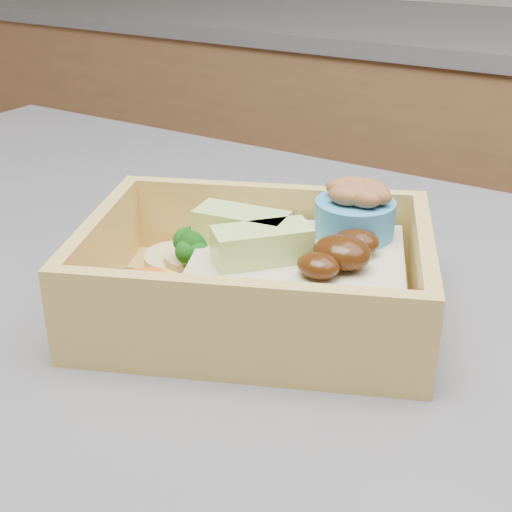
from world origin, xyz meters
The scene contains 1 object.
bento_box centered at (-0.12, 0.05, 0.94)m, with size 0.23×0.20×0.07m.
Camera 1 is at (0.06, -0.26, 1.13)m, focal length 50.00 mm.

